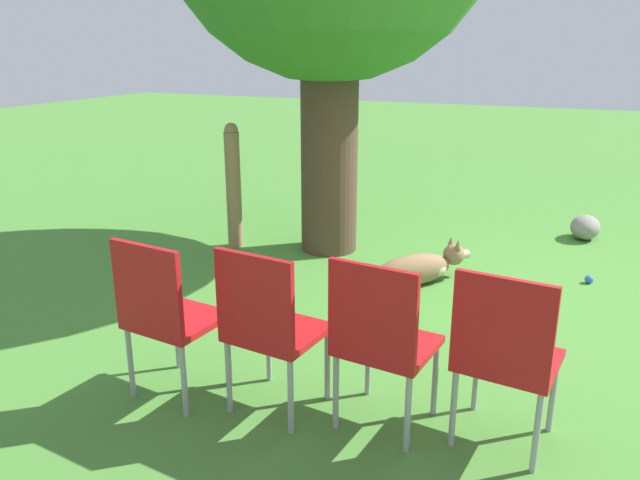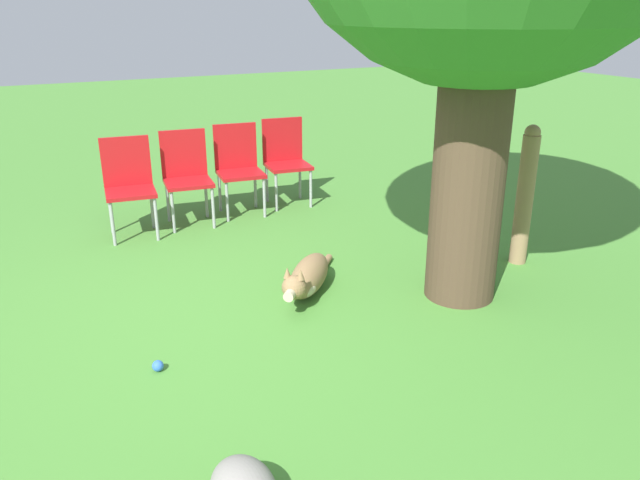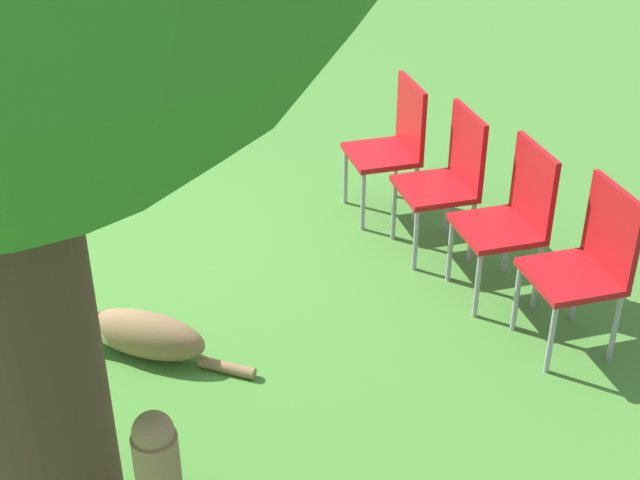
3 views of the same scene
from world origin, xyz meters
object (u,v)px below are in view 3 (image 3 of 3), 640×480
(red_chair_3, at_px, (588,260))
(red_chair_0, at_px, (394,141))
(red_chair_2, at_px, (512,213))
(dog, at_px, (136,331))
(tennis_ball, at_px, (5,253))
(red_chair_1, at_px, (449,174))

(red_chair_3, bearing_deg, red_chair_0, -74.75)
(red_chair_2, bearing_deg, dog, 0.26)
(red_chair_3, relative_size, tennis_ball, 13.26)
(tennis_ball, bearing_deg, red_chair_2, 150.48)
(red_chair_2, relative_size, red_chair_3, 1.00)
(red_chair_0, bearing_deg, red_chair_2, 105.25)
(dog, relative_size, red_chair_3, 0.98)
(red_chair_2, bearing_deg, tennis_ball, -22.64)
(dog, relative_size, red_chair_1, 0.98)
(dog, distance_m, red_chair_3, 2.35)
(red_chair_1, relative_size, red_chair_2, 1.00)
(tennis_ball, bearing_deg, red_chair_1, 160.01)
(dog, bearing_deg, red_chair_1, -128.77)
(red_chair_1, xyz_separation_m, red_chair_2, (-0.08, 0.56, 0.00))
(red_chair_0, height_order, red_chair_2, same)
(red_chair_3, bearing_deg, tennis_ball, -30.21)
(red_chair_0, height_order, red_chair_1, same)
(red_chair_0, relative_size, red_chair_1, 1.00)
(red_chair_0, bearing_deg, tennis_ball, -1.54)
(red_chair_0, relative_size, red_chair_2, 1.00)
(red_chair_0, distance_m, red_chair_3, 1.71)
(red_chair_2, xyz_separation_m, tennis_ball, (2.63, -1.49, -0.48))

